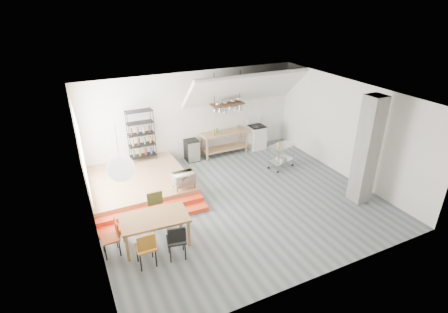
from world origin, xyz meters
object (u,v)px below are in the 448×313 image
dining_table (154,220)px  mini_fridge (192,150)px  rolling_cart (282,153)px  stove (256,137)px

dining_table → mini_fridge: (2.51, 4.05, -0.29)m
rolling_cart → mini_fridge: size_ratio=1.21×
dining_table → rolling_cart: size_ratio=1.73×
stove → rolling_cart: stove is taller
stove → dining_table: 6.59m
dining_table → mini_fridge: 4.77m
dining_table → stove: bearing=41.3°
stove → rolling_cart: 1.89m
dining_table → mini_fridge: mini_fridge is taller
rolling_cart → stove: bearing=71.6°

